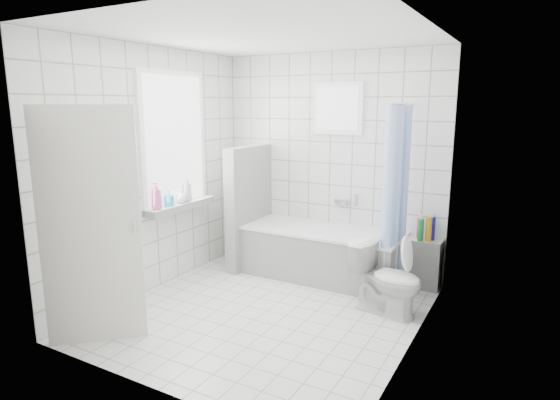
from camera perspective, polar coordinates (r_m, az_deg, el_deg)
The scene contains 19 objects.
ground at distance 4.74m, azimuth -1.63°, elevation -13.35°, with size 3.00×3.00×0.00m, color white.
ceiling at distance 4.34m, azimuth -1.84°, elevation 19.55°, with size 3.00×3.00×0.00m, color white.
wall_back at distance 5.68m, azimuth 6.10°, elevation 4.47°, with size 2.80×0.02×2.60m, color white.
wall_front at distance 3.19m, azimuth -15.74°, elevation -1.53°, with size 2.80×0.02×2.60m, color white.
wall_left at distance 5.21m, azimuth -15.08°, elevation 3.49°, with size 0.02×3.00×2.60m, color white.
wall_right at distance 3.84m, azimuth 16.51°, elevation 0.61°, with size 0.02×3.00×2.60m, color white.
window_left at distance 5.36m, azimuth -12.66°, elevation 7.06°, with size 0.01×0.90×1.40m, color white.
window_back at distance 5.56m, azimuth 7.03°, elevation 11.01°, with size 0.50×0.01×0.50m, color white.
window_sill at distance 5.44m, azimuth -11.96°, elevation -0.74°, with size 0.18×1.02×0.08m, color white.
door at distance 4.15m, azimuth -22.08°, elevation -3.21°, with size 0.04×0.80×2.00m, color silver.
bathtub at distance 5.53m, azimuth 5.21°, elevation -6.45°, with size 1.84×0.77×0.58m.
partition_wall at distance 5.82m, azimuth -3.78°, elevation -0.82°, with size 0.15×0.85×1.50m, color white.
tiled_ledge at distance 5.45m, azimuth 16.94°, elevation -7.37°, with size 0.40×0.24×0.55m, color white.
toilet at distance 4.69m, azimuth 12.91°, elevation -9.32°, with size 0.39×0.68×0.69m, color white.
curtain_rod at distance 4.95m, azimuth 14.75°, elevation 11.24°, with size 0.02×0.02×0.80m, color silver.
shower_curtain at distance 4.91m, azimuth 13.82°, elevation 0.70°, with size 0.14×0.48×1.78m, color #558DF9, non-canonical shape.
tub_faucet at distance 5.64m, azimuth 7.63°, elevation -0.24°, with size 0.18×0.06×0.06m, color silver.
sill_bottles at distance 5.31m, azimuth -12.82°, elevation 0.74°, with size 0.17×0.62×0.29m.
ledge_bottles at distance 5.31m, azimuth 17.32°, elevation -3.39°, with size 0.20×0.17×0.27m.
Camera 1 is at (2.21, -3.68, 2.00)m, focal length 30.00 mm.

